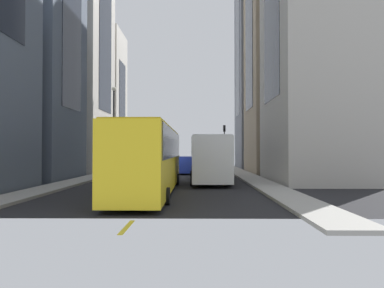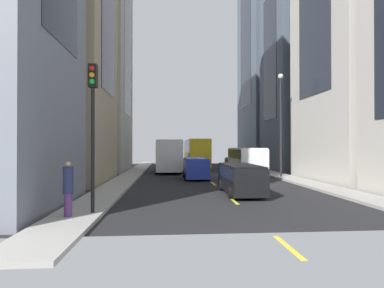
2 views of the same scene
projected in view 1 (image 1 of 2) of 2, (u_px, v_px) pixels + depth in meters
ground_plane at (172, 176)px, 31.65m from camera, size 39.26×39.26×0.00m
sidewalk_west at (246, 176)px, 31.59m from camera, size 1.90×44.00×0.15m
sidewalk_east at (99, 175)px, 31.72m from camera, size 1.90×44.00×0.15m
lane_stripe_0 at (182, 166)px, 52.65m from camera, size 0.16×2.00×0.01m
lane_stripe_1 at (179, 168)px, 45.65m from camera, size 0.16×2.00×0.01m
lane_stripe_2 at (177, 172)px, 38.65m from camera, size 0.16×2.00×0.01m
lane_stripe_3 at (172, 176)px, 31.65m from camera, size 0.16×2.00×0.01m
lane_stripe_4 at (166, 184)px, 24.66m from camera, size 0.16×2.00×0.01m
lane_stripe_5 at (154, 197)px, 17.66m from camera, size 0.16×2.00×0.01m
lane_stripe_6 at (127, 227)px, 10.66m from camera, size 0.16×2.00×0.01m
building_west_0 at (261, 52)px, 47.21m from camera, size 6.26×7.75×31.56m
building_west_1 at (295, 32)px, 37.11m from camera, size 9.91×8.49×30.00m
building_west_2 at (311, 0)px, 26.31m from camera, size 6.13×9.45×27.41m
building_east_0 at (89, 100)px, 47.22m from camera, size 9.13×7.02×18.39m
building_east_1 at (61, 38)px, 38.43m from camera, size 10.02×9.17×29.48m
building_east_2 at (16, 24)px, 28.10m from camera, size 9.17×7.64×25.17m
city_bus_white at (209, 155)px, 26.61m from camera, size 2.80×11.15×3.35m
streetcar_yellow at (151, 155)px, 19.41m from camera, size 2.70×13.87×3.59m
delivery_van_white at (146, 158)px, 36.38m from camera, size 2.25×5.10×2.58m
car_black_0 at (172, 161)px, 43.59m from camera, size 1.95×4.79×1.67m
car_blue_1 at (185, 164)px, 35.25m from camera, size 2.03×4.63×1.72m
car_green_2 at (131, 167)px, 30.68m from camera, size 1.96×4.16×1.55m
pedestrian_waiting_curb at (229, 159)px, 49.15m from camera, size 0.37×0.37×2.00m
pedestrian_crossing_near at (128, 158)px, 48.12m from camera, size 0.30×0.30×2.09m
traffic_light_near_corner at (224, 138)px, 48.58m from camera, size 0.32×0.44×5.73m
streetlamp_near at (114, 121)px, 35.48m from camera, size 0.44×0.44×8.72m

